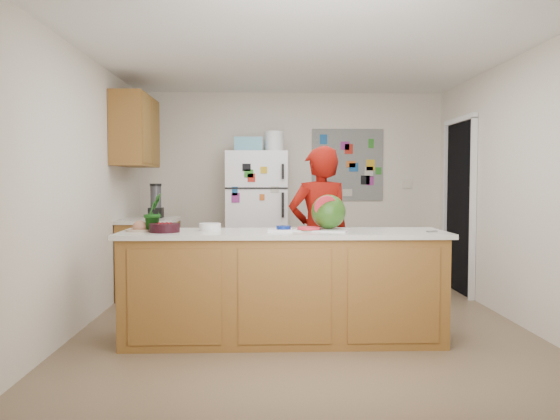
{
  "coord_description": "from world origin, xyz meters",
  "views": [
    {
      "loc": [
        -0.36,
        -4.99,
        1.33
      ],
      "look_at": [
        -0.21,
        0.2,
        1.06
      ],
      "focal_mm": 35.0,
      "sensor_mm": 36.0,
      "label": 1
    }
  ],
  "objects_px": {
    "refrigerator": "(257,220)",
    "person": "(319,234)",
    "watermelon": "(328,212)",
    "cherry_bowl": "(165,228)"
  },
  "relations": [
    {
      "from": "watermelon",
      "to": "cherry_bowl",
      "type": "height_order",
      "value": "watermelon"
    },
    {
      "from": "cherry_bowl",
      "to": "person",
      "type": "bearing_deg",
      "value": 27.85
    },
    {
      "from": "person",
      "to": "watermelon",
      "type": "xyz_separation_m",
      "value": [
        0.02,
        -0.57,
        0.25
      ]
    },
    {
      "from": "person",
      "to": "watermelon",
      "type": "height_order",
      "value": "person"
    },
    {
      "from": "watermelon",
      "to": "cherry_bowl",
      "type": "bearing_deg",
      "value": -174.27
    },
    {
      "from": "refrigerator",
      "to": "person",
      "type": "bearing_deg",
      "value": -70.65
    },
    {
      "from": "refrigerator",
      "to": "person",
      "type": "xyz_separation_m",
      "value": [
        0.61,
        -1.75,
        -0.02
      ]
    },
    {
      "from": "refrigerator",
      "to": "cherry_bowl",
      "type": "height_order",
      "value": "refrigerator"
    },
    {
      "from": "person",
      "to": "cherry_bowl",
      "type": "relative_size",
      "value": 6.84
    },
    {
      "from": "cherry_bowl",
      "to": "watermelon",
      "type": "bearing_deg",
      "value": 5.73
    }
  ]
}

